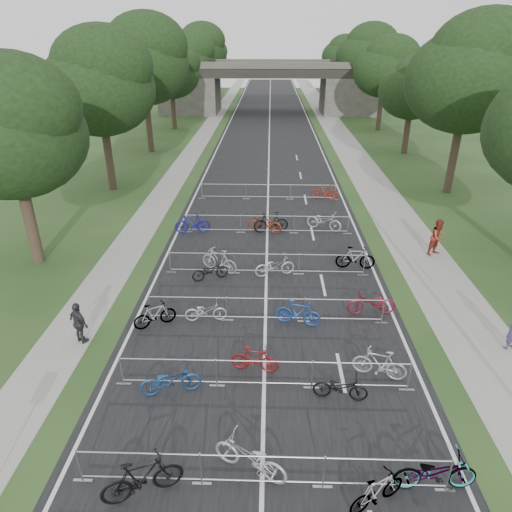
{
  "coord_description": "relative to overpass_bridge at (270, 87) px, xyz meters",
  "views": [
    {
      "loc": [
        0.09,
        -4.26,
        10.32
      ],
      "look_at": [
        -0.49,
        14.68,
        1.1
      ],
      "focal_mm": 32.0,
      "sensor_mm": 36.0,
      "label": 1
    }
  ],
  "objects": [
    {
      "name": "tree_right_4",
      "position": [
        13.11,
        -1.07,
        4.37
      ],
      "size": [
        8.18,
        8.18,
        12.47
      ],
      "color": "#33261C",
      "rests_on": "ground"
    },
    {
      "name": "bike_22",
      "position": [
        0.21,
        -44.87,
        -2.92
      ],
      "size": [
        2.1,
        0.96,
        1.22
      ],
      "primitive_type": "imported",
      "rotation": [
        0.0,
        0.0,
        4.91
      ],
      "color": "black",
      "rests_on": "ground"
    },
    {
      "name": "barrier_row_1",
      "position": [
        0.0,
        -61.4,
        -2.99
      ],
      "size": [
        9.7,
        0.08,
        1.1
      ],
      "color": "#989AA0",
      "rests_on": "ground"
    },
    {
      "name": "tree_right_6",
      "position": [
        13.11,
        22.93,
        3.39
      ],
      "size": [
        7.17,
        7.17,
        10.93
      ],
      "color": "#33261C",
      "rests_on": "ground"
    },
    {
      "name": "sidewalk_right",
      "position": [
        8.0,
        -15.0,
        -3.53
      ],
      "size": [
        3.0,
        140.0,
        0.01
      ],
      "primitive_type": "cube",
      "color": "gray",
      "rests_on": "ground"
    },
    {
      "name": "tree_left_2",
      "position": [
        -11.39,
        -25.07,
        4.58
      ],
      "size": [
        8.4,
        8.4,
        12.81
      ],
      "color": "#33261C",
      "rests_on": "ground"
    },
    {
      "name": "bike_4",
      "position": [
        -2.91,
        -61.76,
        -2.92
      ],
      "size": [
        2.09,
        1.33,
        1.22
      ],
      "primitive_type": "imported",
      "rotation": [
        0.0,
        0.0,
        1.98
      ],
      "color": "black",
      "rests_on": "ground"
    },
    {
      "name": "tree_left_6",
      "position": [
        -11.39,
        22.93,
        2.96
      ],
      "size": [
        6.72,
        6.72,
        10.25
      ],
      "color": "#33261C",
      "rests_on": "ground"
    },
    {
      "name": "bike_20",
      "position": [
        -4.3,
        -45.11,
        -2.93
      ],
      "size": [
        2.06,
        0.82,
        1.2
      ],
      "primitive_type": "imported",
      "rotation": [
        0.0,
        0.0,
        4.84
      ],
      "color": "navy",
      "rests_on": "ground"
    },
    {
      "name": "bike_7",
      "position": [
        4.3,
        -61.32,
        -2.98
      ],
      "size": [
        2.14,
        0.85,
        1.1
      ],
      "primitive_type": "imported",
      "rotation": [
        0.0,
        0.0,
        1.63
      ],
      "color": "#989AA0",
      "rests_on": "ground"
    },
    {
      "name": "barrier_row_5",
      "position": [
        0.0,
        -45.0,
        -2.99
      ],
      "size": [
        9.7,
        0.08,
        1.1
      ],
      "color": "#989AA0",
      "rests_on": "ground"
    },
    {
      "name": "bike_13",
      "position": [
        -2.37,
        -54.02,
        -3.1
      ],
      "size": [
        1.72,
        0.77,
        0.88
      ],
      "primitive_type": "imported",
      "rotation": [
        0.0,
        0.0,
        1.69
      ],
      "color": "#A5A5AD",
      "rests_on": "ground"
    },
    {
      "name": "pedestrian_c",
      "position": [
        -6.8,
        -55.58,
        -2.7
      ],
      "size": [
        1.04,
        0.87,
        1.66
      ],
      "primitive_type": "imported",
      "rotation": [
        0.0,
        0.0,
        2.56
      ],
      "color": "#29292C",
      "rests_on": "ground"
    },
    {
      "name": "tree_left_3",
      "position": [
        -11.39,
        -13.07,
        2.96
      ],
      "size": [
        6.72,
        6.72,
        10.25
      ],
      "color": "#33261C",
      "rests_on": "ground"
    },
    {
      "name": "sidewalk_left",
      "position": [
        -7.5,
        -15.0,
        -3.53
      ],
      "size": [
        2.0,
        140.0,
        0.01
      ],
      "primitive_type": "cube",
      "color": "gray",
      "rests_on": "ground"
    },
    {
      "name": "overpass_bridge",
      "position": [
        0.0,
        0.0,
        0.0
      ],
      "size": [
        31.0,
        8.0,
        7.05
      ],
      "color": "#403F39",
      "rests_on": "ground"
    },
    {
      "name": "barrier_row_4",
      "position": [
        0.0,
        -50.0,
        -2.99
      ],
      "size": [
        9.7,
        0.08,
        1.1
      ],
      "color": "#989AA0",
      "rests_on": "ground"
    },
    {
      "name": "road",
      "position": [
        0.0,
        -15.0,
        -3.53
      ],
      "size": [
        11.0,
        140.0,
        0.01
      ],
      "primitive_type": "cube",
      "color": "black",
      "rests_on": "ground"
    },
    {
      "name": "bike_19",
      "position": [
        4.3,
        -49.31,
        -2.96
      ],
      "size": [
        1.93,
        0.66,
        1.14
      ],
      "primitive_type": "imported",
      "rotation": [
        0.0,
        0.0,
        1.51
      ],
      "color": "#989AA0",
      "rests_on": "ground"
    },
    {
      "name": "bike_18",
      "position": [
        0.39,
        -50.14,
        -3.03
      ],
      "size": [
        2.02,
        1.16,
        1.01
      ],
      "primitive_type": "imported",
      "rotation": [
        0.0,
        0.0,
        1.84
      ],
      "color": "#A5A5AD",
      "rests_on": "ground"
    },
    {
      "name": "bike_21",
      "position": [
        -0.17,
        -44.91,
        -3.01
      ],
      "size": [
        2.11,
        1.15,
        1.05
      ],
      "primitive_type": "imported",
      "rotation": [
        0.0,
        0.0,
        4.47
      ],
      "color": "maroon",
      "rests_on": "ground"
    },
    {
      "name": "tree_right_3",
      "position": [
        13.11,
        -13.07,
        3.39
      ],
      "size": [
        7.17,
        7.17,
        10.93
      ],
      "color": "#33261C",
      "rests_on": "ground"
    },
    {
      "name": "tree_left_0",
      "position": [
        -11.39,
        -49.07,
        2.96
      ],
      "size": [
        6.72,
        6.72,
        10.25
      ],
      "color": "#33261C",
      "rests_on": "ground"
    },
    {
      "name": "tree_right_5",
      "position": [
        13.11,
        10.93,
        2.41
      ],
      "size": [
        6.16,
        6.16,
        9.39
      ],
      "color": "#33261C",
      "rests_on": "ground"
    },
    {
      "name": "tree_right_1",
      "position": [
        13.11,
        -37.07,
        4.37
      ],
      "size": [
        8.18,
        8.18,
        12.47
      ],
      "color": "#33261C",
      "rests_on": "ground"
    },
    {
      "name": "bike_8",
      "position": [
        -2.95,
        -58.14,
        -3.03
      ],
      "size": [
        2.03,
        1.11,
        1.01
      ],
      "primitive_type": "imported",
      "rotation": [
        0.0,
        0.0,
        1.81
      ],
      "color": "navy",
      "rests_on": "ground"
    },
    {
      "name": "bike_12",
      "position": [
        -4.3,
        -54.48,
        -3.02
      ],
      "size": [
        1.72,
        1.24,
        1.02
      ],
      "primitive_type": "imported",
      "rotation": [
        0.0,
        0.0,
        2.08
      ],
      "color": "#989AA0",
      "rests_on": "ground"
    },
    {
      "name": "bike_6",
      "position": [
        2.76,
        -61.85,
        -3.04
      ],
      "size": [
        1.65,
        1.19,
        0.98
      ],
      "primitive_type": "imported",
      "rotation": [
        0.0,
        0.0,
        2.08
      ],
      "color": "#989AA0",
      "rests_on": "ground"
    },
    {
      "name": "bike_14",
      "position": [
        1.27,
        -54.2,
        -2.99
      ],
      "size": [
        1.88,
        0.93,
        1.09
      ],
      "primitive_type": "imported",
      "rotation": [
        0.0,
        0.0,
        1.33
      ],
      "color": "#1C439B",
      "rests_on": "ground"
    },
    {
      "name": "tree_left_4",
      "position": [
        -11.39,
        -1.07,
        3.77
      ],
      "size": [
        7.56,
        7.56,
        11.53
      ],
      "color": "#33261C",
      "rests_on": "ground"
    },
    {
      "name": "bike_9",
      "position": [
        -0.33,
        -57.01,
        -3.04
      ],
      "size": [
        1.7,
        0.71,
        0.99
      ],
      "primitive_type": "imported",
      "rotation": [
        0.0,
        0.0,
        1.42
      ],
      "color": "maroon",
      "rests_on": "ground"
    },
    {
      "name": "bike_27",
      "position": [
        3.92,
        -38.91,
        -3.0
      ],
      "size": [
        1.85,
        0.9,
        1.07
      ],
      "primitive_type": "imported",
      "rotation": [
        0.0,
        0.0,
        4.48
      ],
      "color": "maroon",
      "rests_on": "ground"
    },
    {
      "name": "bike_10",
      "position": [
        2.38,
        -58.24,
        -3.09
      ],
      "size": [
        1.76,
        0.8,
        0.89
      ],
      "primitive_type": "imported",
      "rotation": [
        0.0,
        0.0,
        1.45
      ],
      "color": "black",
      "rests_on": "ground"
    },
    {
      "name": "bike_15",
      "position": [
        4.3,
        -53.37,
        -3.01
      ],
      "size": [
        2.03,
        0.82,
        1.05
      ],
      "primitive_type": "imported",
      "rotation": [
        0.0,
        0.0,
        4.77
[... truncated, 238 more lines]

